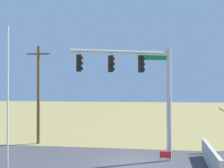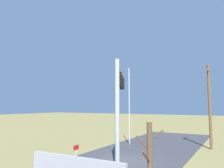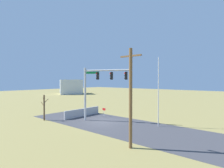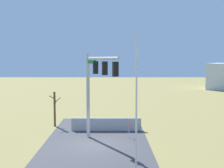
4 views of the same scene
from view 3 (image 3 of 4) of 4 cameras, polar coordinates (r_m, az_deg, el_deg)
ground_plane at (r=23.47m, az=-2.98°, el=-11.69°), size 160.00×160.00×0.00m
road_surface at (r=20.99m, az=5.17°, el=-13.24°), size 28.00×8.00×0.01m
sidewalk_corner at (r=25.37m, az=-9.85°, el=-10.71°), size 6.00×6.00×0.01m
retaining_fence at (r=27.08m, az=-9.14°, el=-8.73°), size 0.20×6.24×1.13m
signal_mast at (r=23.37m, az=-4.54°, el=0.16°), size 5.64×2.60×6.83m
flagpole at (r=21.29m, az=14.25°, el=-2.45°), size 0.10×0.10×7.79m
utility_pole at (r=14.16m, az=5.81°, el=-3.81°), size 1.90×0.26×7.70m
bare_tree at (r=25.60m, az=-20.37°, el=-6.78°), size 1.27×1.02×3.30m
open_sign at (r=26.56m, az=-2.52°, el=-8.17°), size 0.56×0.04×1.22m
distant_building at (r=71.00m, az=-12.68°, el=-0.83°), size 11.91×11.51×5.39m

